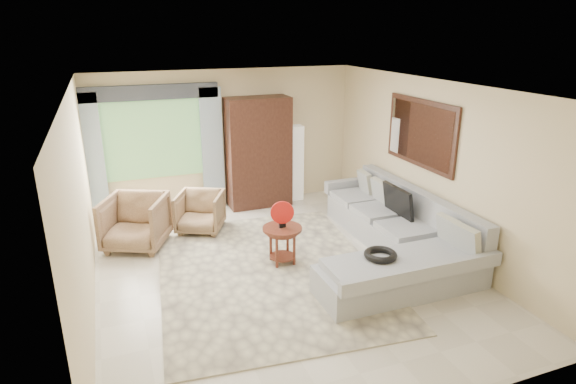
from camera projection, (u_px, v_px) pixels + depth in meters
name	position (u px, v px, depth m)	size (l,w,h in m)	color
ground	(280.00, 270.00, 6.92)	(6.00, 6.00, 0.00)	silver
area_rug	(268.00, 271.00, 6.89)	(3.00, 4.00, 0.02)	beige
sectional_sofa	(395.00, 239.00, 7.28)	(2.30, 3.46, 0.90)	#A8ABB1
tv_screen	(398.00, 201.00, 7.57)	(0.06, 0.74, 0.48)	black
garden_hose	(380.00, 255.00, 6.18)	(0.43, 0.43, 0.09)	black
coffee_table	(282.00, 245.00, 7.03)	(0.58, 0.58, 0.58)	#4F1E15
red_disc	(282.00, 213.00, 6.87)	(0.34, 0.34, 0.03)	red
armchair_left	(135.00, 222.00, 7.53)	(0.90, 0.92, 0.84)	#997953
armchair_right	(200.00, 212.00, 8.17)	(0.73, 0.75, 0.69)	#9A7D54
potted_plant	(121.00, 218.00, 8.18)	(0.43, 0.37, 0.48)	#999999
armoire	(258.00, 153.00, 9.17)	(1.20, 0.55, 2.10)	black
floor_lamp	(296.00, 163.00, 9.59)	(0.24, 0.24, 1.50)	silver
window	(153.00, 140.00, 8.64)	(1.80, 0.04, 1.40)	#669E59
curtain_left	(92.00, 160.00, 8.28)	(0.40, 0.08, 2.30)	#9EB7CC
curtain_right	(212.00, 149.00, 8.99)	(0.40, 0.08, 2.30)	#9EB7CC
valance	(149.00, 92.00, 8.30)	(2.40, 0.12, 0.26)	#1E232D
wall_mirror	(420.00, 133.00, 7.50)	(0.05, 1.70, 1.05)	black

